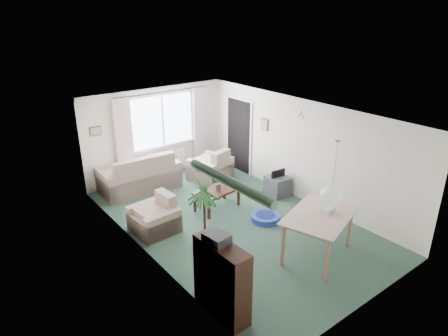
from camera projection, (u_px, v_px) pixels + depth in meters
ground at (232, 222)px, 8.58m from camera, size 6.50×6.50×0.00m
window at (162, 121)px, 10.50m from camera, size 1.80×0.03×1.30m
curtain_rod at (162, 92)px, 10.15m from camera, size 2.60×0.03×0.03m
curtain_left at (124, 138)px, 9.86m from camera, size 0.45×0.08×2.00m
curtain_right at (201, 123)px, 11.16m from camera, size 0.45×0.08×2.00m
radiator at (165, 160)px, 10.89m from camera, size 1.20×0.10×0.55m
doorway at (239, 136)px, 10.94m from camera, size 0.03×0.95×2.00m
pendant_lamp at (332, 194)px, 6.45m from camera, size 0.36×0.36×0.36m
tinsel_garland at (229, 182)px, 4.95m from camera, size 1.60×1.60×0.12m
bauble_cluster_a at (253, 104)px, 9.14m from camera, size 0.20×0.20×0.20m
bauble_cluster_b at (301, 112)px, 8.43m from camera, size 0.20×0.20×0.20m
wall_picture_back at (95, 131)px, 9.46m from camera, size 0.28×0.03×0.22m
wall_picture_right at (265, 124)px, 10.00m from camera, size 0.03×0.24×0.30m
sofa at (139, 171)px, 9.96m from camera, size 1.95×1.08×0.96m
armchair_corner at (210, 164)px, 10.57m from camera, size 1.16×1.13×0.85m
armchair_left at (154, 214)px, 8.10m from camera, size 0.86×0.90×0.77m
coffee_table at (217, 199)px, 9.07m from camera, size 1.09×0.69×0.46m
photo_frame at (218, 188)px, 8.91m from camera, size 0.12×0.03×0.16m
bookshelf at (222, 280)px, 5.83m from camera, size 0.35×0.98×1.20m
hifi_box at (217, 238)px, 5.63m from camera, size 0.33×0.39×0.14m
houseplant at (204, 213)px, 7.40m from camera, size 0.80×0.80×1.49m
dining_table at (318, 236)px, 7.27m from camera, size 1.56×1.28×0.84m
gift_box at (328, 211)px, 7.16m from camera, size 0.27×0.21×0.12m
tv_cube at (277, 186)px, 9.72m from camera, size 0.51×0.55×0.48m
pet_bed at (265, 217)px, 8.63m from camera, size 0.78×0.78×0.13m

